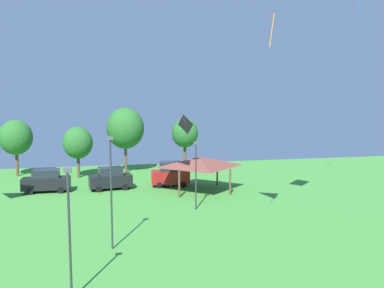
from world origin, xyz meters
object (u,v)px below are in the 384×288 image
(treeline_tree_2, at_px, (78,143))
(parked_car_third_from_left, at_px, (170,174))
(treeline_tree_1, at_px, (16,137))
(light_post_2, at_px, (69,226))
(light_post_0, at_px, (196,171))
(kite_flying_1, at_px, (186,124))
(parked_car_second_from_left, at_px, (110,178))
(treeline_tree_3, at_px, (125,128))
(parked_car_leftmost, at_px, (46,181))
(park_pavilion, at_px, (200,162))
(light_post_1, at_px, (111,187))
(treeline_tree_4, at_px, (185,133))

(treeline_tree_2, bearing_deg, parked_car_third_from_left, -35.23)
(treeline_tree_1, height_order, treeline_tree_2, treeline_tree_1)
(parked_car_third_from_left, distance_m, light_post_2, 25.65)
(light_post_0, relative_size, treeline_tree_1, 0.84)
(kite_flying_1, relative_size, parked_car_second_from_left, 0.41)
(treeline_tree_1, xyz_separation_m, treeline_tree_3, (13.32, -0.34, 0.94))
(parked_car_leftmost, bearing_deg, light_post_2, -79.48)
(light_post_2, distance_m, treeline_tree_1, 35.11)
(light_post_2, bearing_deg, kite_flying_1, 62.90)
(light_post_0, distance_m, treeline_tree_3, 20.20)
(park_pavilion, bearing_deg, parked_car_third_from_left, 130.10)
(parked_car_leftmost, distance_m, light_post_0, 16.77)
(park_pavilion, height_order, light_post_1, light_post_1)
(light_post_1, distance_m, treeline_tree_4, 27.62)
(park_pavilion, bearing_deg, treeline_tree_4, 86.45)
(light_post_2, bearing_deg, treeline_tree_3, 82.42)
(parked_car_second_from_left, bearing_deg, parked_car_leftmost, 170.83)
(parked_car_third_from_left, bearing_deg, light_post_2, -106.48)
(light_post_1, relative_size, light_post_2, 1.14)
(light_post_0, distance_m, treeline_tree_4, 18.08)
(parked_car_leftmost, relative_size, treeline_tree_4, 0.68)
(kite_flying_1, relative_size, treeline_tree_3, 0.22)
(park_pavilion, bearing_deg, light_post_0, -106.07)
(parked_car_third_from_left, bearing_deg, parked_car_leftmost, -175.81)
(park_pavilion, height_order, light_post_0, light_post_0)
(kite_flying_1, height_order, light_post_0, kite_flying_1)
(parked_car_leftmost, bearing_deg, light_post_1, -69.95)
(parked_car_third_from_left, xyz_separation_m, treeline_tree_4, (3.24, 7.96, 3.80))
(parked_car_leftmost, height_order, park_pavilion, park_pavilion)
(parked_car_leftmost, distance_m, treeline_tree_3, 13.79)
(parked_car_third_from_left, height_order, treeline_tree_4, treeline_tree_4)
(parked_car_leftmost, xyz_separation_m, light_post_2, (4.14, -23.86, 2.42))
(parked_car_leftmost, distance_m, light_post_1, 18.93)
(treeline_tree_3, distance_m, treeline_tree_4, 7.73)
(treeline_tree_4, bearing_deg, treeline_tree_1, 174.53)
(kite_flying_1, relative_size, parked_car_leftmost, 0.40)
(kite_flying_1, xyz_separation_m, parked_car_second_from_left, (-6.95, 5.61, -5.96))
(kite_flying_1, distance_m, parked_car_third_from_left, 8.31)
(park_pavilion, distance_m, light_post_1, 17.44)
(treeline_tree_4, bearing_deg, parked_car_second_from_left, -139.61)
(treeline_tree_3, bearing_deg, treeline_tree_2, -156.98)
(parked_car_third_from_left, xyz_separation_m, light_post_2, (-8.76, -24.00, 2.28))
(parked_car_second_from_left, bearing_deg, treeline_tree_4, 32.53)
(light_post_2, distance_m, treeline_tree_2, 31.18)
(park_pavilion, height_order, treeline_tree_4, treeline_tree_4)
(parked_car_third_from_left, relative_size, treeline_tree_1, 0.60)
(parked_car_leftmost, distance_m, light_post_2, 24.34)
(kite_flying_1, distance_m, park_pavilion, 5.37)
(treeline_tree_4, bearing_deg, treeline_tree_3, 167.63)
(light_post_2, bearing_deg, parked_car_second_from_left, 84.43)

